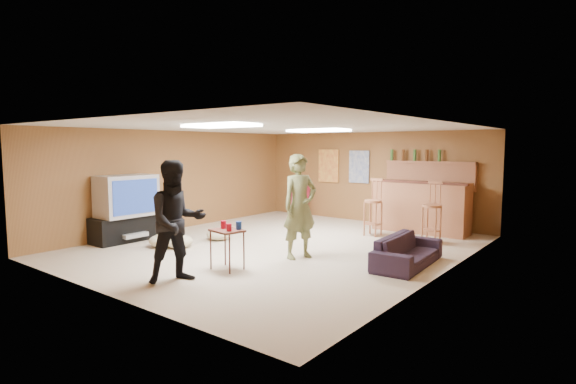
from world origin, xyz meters
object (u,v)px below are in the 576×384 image
Objects in this scene: bar_counter at (421,207)px; person_black at (177,222)px; person_olive at (300,207)px; tray_table at (227,250)px; tv_body at (127,196)px; sofa at (408,251)px.

person_black reaches higher than bar_counter.
tray_table is (-0.44, -1.24, -0.56)m from person_olive.
person_black reaches higher than tray_table.
tv_body is 0.69× the size of sofa.
tv_body reaches higher than sofa.
tray_table is at bearing -103.82° from bar_counter.
tv_body is 6.09m from bar_counter.
sofa is 2.79m from tray_table.
tray_table is at bearing 129.14° from sofa.
person_olive is 1.03× the size of person_black.
person_black is at bearing 138.34° from sofa.
person_olive is 2.15m from person_black.
tv_body is at bearing 126.81° from person_olive.
bar_counter is at bearing 47.00° from tv_body.
tray_table is (-2.06, -1.88, 0.07)m from sofa.
sofa is at bearing -16.80° from person_black.
bar_counter is at bearing 76.18° from tray_table.
bar_counter is at bearing 8.95° from person_olive.
sofa is at bearing 42.42° from tray_table.
person_black is 3.53m from sofa.
person_olive is at bearing 16.24° from tv_body.
person_olive is 1.85m from sofa.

